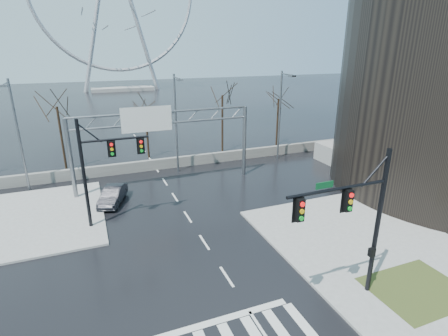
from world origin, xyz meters
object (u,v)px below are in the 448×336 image
signal_mast_near (359,215)px  car (113,195)px  sign_gantry (160,133)px  signal_mast_far (100,163)px

signal_mast_near → car: size_ratio=1.89×
signal_mast_near → sign_gantry: (-5.52, 19.00, 0.31)m
signal_mast_near → signal_mast_far: size_ratio=1.00×
signal_mast_near → sign_gantry: bearing=106.2°
sign_gantry → car: bearing=-155.7°
signal_mast_far → car: 5.72m
signal_mast_far → car: signal_mast_far is taller
signal_mast_near → car: 20.17m
signal_mast_near → car: signal_mast_near is taller
signal_mast_near → car: (-10.23, 16.87, -4.18)m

